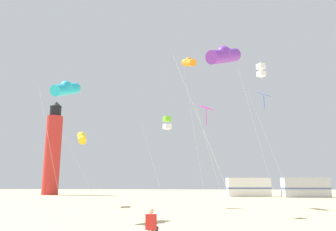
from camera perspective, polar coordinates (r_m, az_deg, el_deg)
name	(u,v)px	position (r m, az deg, el deg)	size (l,w,h in m)	color
kite_flyer_standing	(152,224)	(11.97, -2.84, -18.47)	(0.44, 0.56, 1.16)	red
kite_tube_orange	(189,62)	(31.82, 3.67, 9.32)	(2.13, 2.64, 14.17)	silver
kite_tube_violet	(224,55)	(17.14, 9.78, 10.38)	(3.65, 3.80, 9.13)	silver
kite_tube_cyan	(66,89)	(21.28, -17.51, 4.53)	(2.26, 2.64, 8.49)	silver
kite_box_white	(261,70)	(30.27, 16.05, 7.63)	(2.44, 2.44, 12.45)	silver
kite_tube_gold	(82,138)	(31.56, -14.95, -3.77)	(3.10, 3.49, 6.91)	silver
kite_box_lime	(167,123)	(29.23, -0.17, -1.31)	(2.76, 2.76, 7.92)	silver
kite_diamond_blue	(264,99)	(27.84, 16.56, 2.85)	(3.05, 2.22, 9.41)	silver
kite_diamond_magenta	(206,111)	(21.97, 6.76, 0.76)	(1.82, 1.70, 7.21)	silver
lighthouse_distant	(53,150)	(61.90, -19.61, -5.73)	(2.80, 2.80, 16.80)	red
rv_van_white	(248,187)	(51.98, 13.93, -12.16)	(6.59, 2.79, 2.80)	white
rv_van_silver	(305,187)	(52.02, 22.99, -11.58)	(6.48, 2.44, 2.80)	#B7BABF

